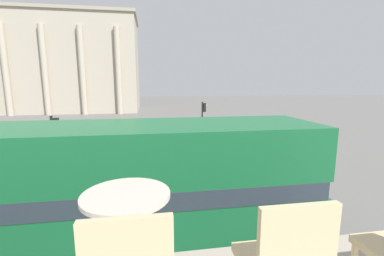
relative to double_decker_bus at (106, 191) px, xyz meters
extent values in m
cylinder|color=black|center=(4.09, 1.25, -1.68)|extent=(0.97, 0.22, 0.97)
cube|color=#196638|center=(0.00, 0.00, -0.87)|extent=(10.98, 2.50, 1.62)
cube|color=#2D3842|center=(0.00, 0.00, 0.17)|extent=(10.76, 2.52, 0.45)
cube|color=#196638|center=(0.00, 0.00, 1.05)|extent=(10.98, 2.50, 1.32)
cylinder|color=#2D2D30|center=(1.00, -4.80, 1.62)|extent=(0.07, 0.07, 0.68)
cylinder|color=beige|center=(1.00, -4.80, 1.98)|extent=(0.60, 0.60, 0.03)
cube|color=#D1B789|center=(1.86, -5.47, 1.96)|extent=(0.40, 0.04, 0.42)
cube|color=#B2A893|center=(-14.75, 42.72, 5.88)|extent=(27.39, 10.79, 16.10)
cube|color=#A39984|center=(-14.75, 42.72, 14.18)|extent=(27.99, 11.39, 0.50)
cylinder|color=#B2A893|center=(-20.23, 36.88, 4.68)|extent=(0.90, 0.90, 13.68)
cylinder|color=#B2A893|center=(-14.75, 36.88, 4.68)|extent=(0.90, 0.90, 13.68)
cylinder|color=#B2A893|center=(-9.28, 36.88, 4.68)|extent=(0.90, 0.90, 13.68)
cylinder|color=#B2A893|center=(-3.80, 36.88, 4.68)|extent=(0.90, 0.90, 13.68)
cylinder|color=black|center=(-3.11, 5.41, -0.40)|extent=(0.12, 0.12, 3.52)
cube|color=black|center=(-2.93, 5.41, 0.90)|extent=(0.20, 0.24, 0.70)
sphere|color=green|center=(-2.82, 5.41, 1.05)|extent=(0.14, 0.14, 0.14)
cylinder|color=black|center=(5.26, 13.61, -0.43)|extent=(0.12, 0.12, 3.47)
cube|color=black|center=(5.44, 13.61, 0.86)|extent=(0.20, 0.24, 0.70)
sphere|color=gold|center=(5.55, 13.61, 1.01)|extent=(0.14, 0.14, 0.14)
cylinder|color=#282B33|center=(-0.56, 17.13, -1.77)|extent=(0.14, 0.14, 0.79)
cylinder|color=#282B33|center=(-0.38, 17.13, -1.77)|extent=(0.14, 0.14, 0.79)
cylinder|color=black|center=(-0.47, 17.13, -1.06)|extent=(0.32, 0.32, 0.62)
sphere|color=tan|center=(-0.47, 17.13, -0.64)|extent=(0.21, 0.21, 0.21)
cylinder|color=#282B33|center=(7.18, 7.86, -1.76)|extent=(0.14, 0.14, 0.80)
cylinder|color=#282B33|center=(7.36, 7.86, -1.76)|extent=(0.14, 0.14, 0.80)
cylinder|color=#606638|center=(7.27, 7.86, -1.05)|extent=(0.32, 0.32, 0.63)
sphere|color=tan|center=(7.27, 7.86, -0.63)|extent=(0.22, 0.22, 0.22)
camera|label=1|loc=(1.19, -6.49, 2.73)|focal=24.00mm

